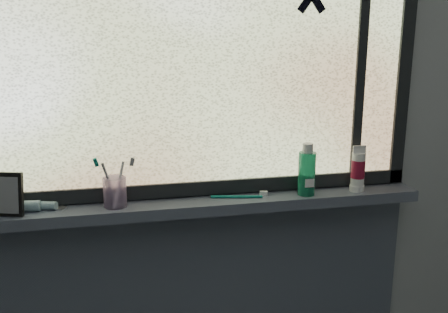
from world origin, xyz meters
TOP-DOWN VIEW (x-y plane):
  - wall_back at (0.00, 1.30)m, footprint 3.00×0.01m
  - windowsill at (0.00, 1.23)m, footprint 1.62×0.14m
  - window_pane at (0.00, 1.28)m, footprint 1.50×0.01m
  - frame_bottom at (0.00, 1.28)m, footprint 1.60×0.03m
  - frame_right at (0.78, 1.28)m, footprint 0.05×0.03m
  - frame_mullion at (0.60, 1.28)m, footprint 0.03×0.03m
  - vanity_mirror at (-0.64, 1.21)m, footprint 0.12×0.09m
  - toothpaste_tube at (-0.55, 1.23)m, footprint 0.21×0.08m
  - toothbrush_cup at (-0.29, 1.23)m, footprint 0.08×0.08m
  - toothbrush_lying at (0.13, 1.22)m, footprint 0.23×0.07m
  - mouthwash_bottle at (0.38, 1.21)m, footprint 0.07×0.07m
  - cream_tube at (0.59, 1.21)m, footprint 0.06×0.06m

SIDE VIEW (x-z plane):
  - windowsill at x=0.00m, z-range 0.98..1.02m
  - toothbrush_lying at x=0.13m, z-range 1.02..1.04m
  - toothpaste_tube at x=-0.55m, z-range 1.02..1.06m
  - frame_bottom at x=0.00m, z-range 1.02..1.07m
  - toothbrush_cup at x=-0.29m, z-range 1.02..1.12m
  - vanity_mirror at x=-0.64m, z-range 1.02..1.16m
  - cream_tube at x=0.59m, z-range 1.05..1.17m
  - mouthwash_bottle at x=0.38m, z-range 1.04..1.19m
  - wall_back at x=0.00m, z-range 0.00..2.50m
  - frame_right at x=0.78m, z-range 0.98..2.08m
  - window_pane at x=0.00m, z-range 1.03..2.03m
  - frame_mullion at x=0.60m, z-range 1.03..2.03m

